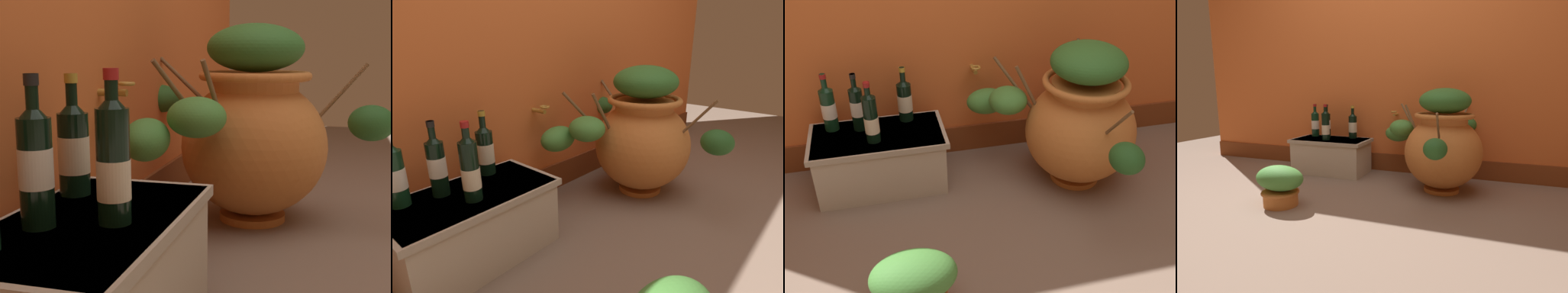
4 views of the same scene
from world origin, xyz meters
TOP-DOWN VIEW (x-y plane):
  - ground_plane at (0.00, 0.00)m, footprint 7.00×7.00m
  - terracotta_urn at (0.50, 0.66)m, footprint 0.86×1.08m
  - stone_ledge at (-0.57, 0.85)m, footprint 0.72×0.39m
  - wine_bottle_left at (-0.59, 0.79)m, footprint 0.07×0.07m
  - wine_bottle_middle at (-0.80, 0.96)m, footprint 0.08×0.08m
  - wine_bottle_right at (-0.40, 0.98)m, footprint 0.08×0.08m
  - wine_bottle_back at (-0.65, 0.93)m, footprint 0.07×0.07m

SIDE VIEW (x-z plane):
  - ground_plane at x=0.00m, z-range 0.00..0.00m
  - stone_ledge at x=-0.57m, z-range 0.01..0.34m
  - terracotta_urn at x=0.50m, z-range -0.02..0.78m
  - wine_bottle_right at x=-0.40m, z-range 0.30..0.61m
  - wine_bottle_middle at x=-0.80m, z-range 0.30..0.62m
  - wine_bottle_left at x=-0.59m, z-range 0.30..0.63m
  - wine_bottle_back at x=-0.65m, z-range 0.31..0.63m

